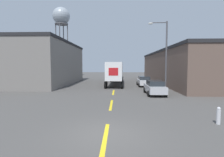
% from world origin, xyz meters
% --- Properties ---
extents(ground_plane, '(160.00, 160.00, 0.00)m').
position_xyz_m(ground_plane, '(0.00, 0.00, 0.00)').
color(ground_plane, '#4C4947').
extents(road_centerline, '(0.20, 17.45, 0.01)m').
position_xyz_m(road_centerline, '(0.00, 6.18, 0.00)').
color(road_centerline, yellow).
rests_on(road_centerline, ground_plane).
extents(warehouse_left, '(10.09, 19.33, 7.33)m').
position_xyz_m(warehouse_left, '(-12.70, 22.78, 3.67)').
color(warehouse_left, slate).
rests_on(warehouse_left, ground_plane).
extents(warehouse_right, '(9.17, 29.79, 5.98)m').
position_xyz_m(warehouse_right, '(12.24, 25.05, 3.00)').
color(warehouse_right, brown).
rests_on(warehouse_right, ground_plane).
extents(semi_truck, '(3.02, 13.39, 3.74)m').
position_xyz_m(semi_truck, '(0.12, 22.25, 2.26)').
color(semi_truck, black).
rests_on(semi_truck, ground_plane).
extents(parked_car_right_mid, '(2.00, 4.45, 1.57)m').
position_xyz_m(parked_car_right_mid, '(4.66, 11.48, 0.81)').
color(parked_car_right_mid, '#B2B2B7').
rests_on(parked_car_right_mid, ground_plane).
extents(parked_car_right_far, '(2.00, 4.45, 1.57)m').
position_xyz_m(parked_car_right_far, '(4.66, 19.66, 0.81)').
color(parked_car_right_far, silver).
rests_on(parked_car_right_far, ground_plane).
extents(water_tower, '(5.05, 5.05, 20.48)m').
position_xyz_m(water_tower, '(-16.33, 44.23, 17.52)').
color(water_tower, '#47474C').
rests_on(water_tower, ground_plane).
extents(street_lamp, '(2.34, 0.32, 8.58)m').
position_xyz_m(street_lamp, '(6.20, 13.60, 4.92)').
color(street_lamp, '#4C4C51').
rests_on(street_lamp, ground_plane).
extents(fire_hydrant, '(0.22, 0.22, 0.97)m').
position_xyz_m(fire_hydrant, '(6.11, 1.56, 0.48)').
color(fire_hydrant, silver).
rests_on(fire_hydrant, ground_plane).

